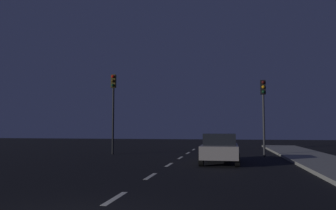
{
  "coord_description": "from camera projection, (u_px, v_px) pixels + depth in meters",
  "views": [
    {
      "loc": [
        2.8,
        -5.25,
        1.75
      ],
      "look_at": [
        -0.69,
        13.63,
        3.14
      ],
      "focal_mm": 34.52,
      "sensor_mm": 36.0,
      "label": 1
    }
  ],
  "objects": [
    {
      "name": "ground_plane",
      "position": [
        154.0,
        174.0,
        12.39
      ],
      "size": [
        80.0,
        80.0,
        0.0
      ],
      "primitive_type": "plane",
      "color": "black"
    },
    {
      "name": "lane_stripe_second",
      "position": [
        115.0,
        198.0,
        8.08
      ],
      "size": [
        0.16,
        1.6,
        0.01
      ],
      "primitive_type": "cube",
      "color": "silver",
      "rests_on": "ground_plane"
    },
    {
      "name": "lane_stripe_third",
      "position": [
        151.0,
        176.0,
        11.81
      ],
      "size": [
        0.16,
        1.6,
        0.01
      ],
      "primitive_type": "cube",
      "color": "silver",
      "rests_on": "ground_plane"
    },
    {
      "name": "lane_stripe_fourth",
      "position": [
        169.0,
        165.0,
        15.53
      ],
      "size": [
        0.16,
        1.6,
        0.01
      ],
      "primitive_type": "cube",
      "color": "silver",
      "rests_on": "ground_plane"
    },
    {
      "name": "lane_stripe_fifth",
      "position": [
        180.0,
        158.0,
        19.26
      ],
      "size": [
        0.16,
        1.6,
        0.01
      ],
      "primitive_type": "cube",
      "color": "silver",
      "rests_on": "ground_plane"
    },
    {
      "name": "lane_stripe_sixth",
      "position": [
        188.0,
        153.0,
        22.99
      ],
      "size": [
        0.16,
        1.6,
        0.01
      ],
      "primitive_type": "cube",
      "color": "silver",
      "rests_on": "ground_plane"
    },
    {
      "name": "lane_stripe_seventh",
      "position": [
        194.0,
        150.0,
        26.71
      ],
      "size": [
        0.16,
        1.6,
        0.01
      ],
      "primitive_type": "cube",
      "color": "silver",
      "rests_on": "ground_plane"
    },
    {
      "name": "traffic_signal_left",
      "position": [
        113.0,
        99.0,
        22.07
      ],
      "size": [
        0.32,
        0.38,
        5.44
      ],
      "color": "black",
      "rests_on": "ground_plane"
    },
    {
      "name": "traffic_signal_right",
      "position": [
        263.0,
        103.0,
        20.24
      ],
      "size": [
        0.32,
        0.38,
        4.79
      ],
      "color": "#2D2D30",
      "rests_on": "ground_plane"
    },
    {
      "name": "car_stopped_ahead",
      "position": [
        220.0,
        148.0,
        16.23
      ],
      "size": [
        1.88,
        4.07,
        1.49
      ],
      "color": "gray",
      "rests_on": "ground_plane"
    }
  ]
}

